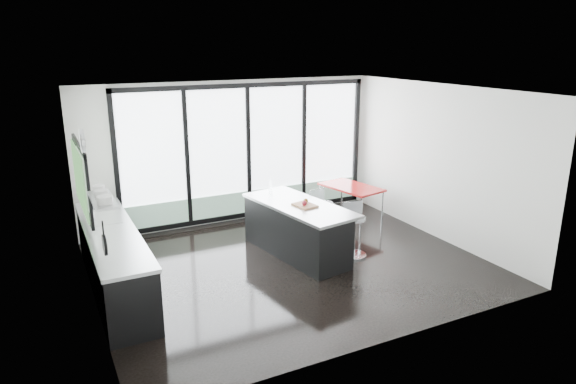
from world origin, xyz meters
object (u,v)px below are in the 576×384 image
island (296,229)px  bar_stool_far (322,222)px  bar_stool_near (354,236)px  red_table (351,202)px

island → bar_stool_far: size_ratio=3.15×
bar_stool_near → bar_stool_far: size_ratio=0.97×
island → bar_stool_far: bearing=24.7°
red_table → bar_stool_near: bearing=-122.0°
red_table → island: bearing=-148.3°
bar_stool_near → red_table: bar_stool_near is taller
bar_stool_far → red_table: bearing=24.4°
bar_stool_far → red_table: bar_stool_far is taller
island → red_table: bearing=31.7°
island → red_table: (1.88, 1.16, -0.11)m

